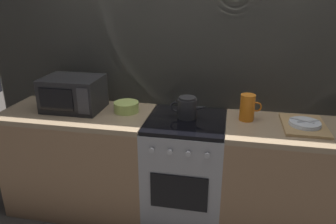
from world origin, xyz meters
TOP-DOWN VIEW (x-y plane):
  - ground_plane at (0.00, 0.00)m, footprint 8.00×8.00m
  - back_wall at (0.00, 0.32)m, footprint 3.60×0.05m
  - counter_left at (-0.90, 0.00)m, footprint 1.20×0.60m
  - stove_unit at (-0.00, -0.00)m, footprint 0.60×0.63m
  - counter_right at (0.90, 0.00)m, footprint 1.20×0.60m
  - microwave at (-0.93, 0.04)m, footprint 0.46×0.35m
  - kettle at (-0.00, 0.04)m, footprint 0.28×0.15m
  - mixing_bowl at (-0.50, 0.07)m, footprint 0.20×0.20m
  - pitcher at (0.45, 0.08)m, footprint 0.16×0.11m
  - dish_pile at (0.85, 0.02)m, footprint 0.30×0.40m

SIDE VIEW (x-z plane):
  - ground_plane at x=0.00m, z-range 0.00..0.00m
  - stove_unit at x=0.00m, z-range 0.00..0.90m
  - counter_left at x=-0.90m, z-range 0.00..0.90m
  - counter_right at x=0.90m, z-range 0.00..0.90m
  - dish_pile at x=0.85m, z-range 0.89..0.95m
  - mixing_bowl at x=-0.50m, z-range 0.90..0.98m
  - kettle at x=0.00m, z-range 0.90..1.06m
  - pitcher at x=0.45m, z-range 0.90..1.10m
  - microwave at x=-0.93m, z-range 0.90..1.17m
  - back_wall at x=0.00m, z-range 0.00..2.40m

